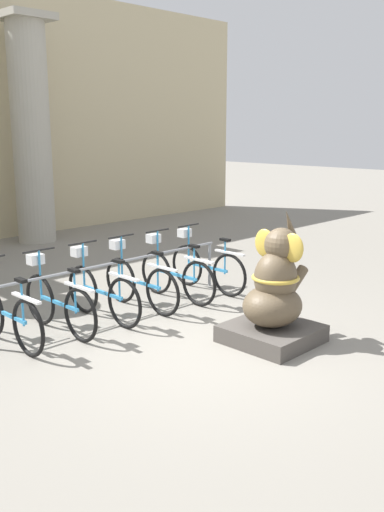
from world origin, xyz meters
TOP-DOWN VIEW (x-y plane):
  - ground_plane at (0.00, 0.00)m, footprint 60.00×60.00m
  - column_right at (2.17, 7.60)m, footprint 1.10×1.10m
  - bike_rack at (0.16, 1.95)m, footprint 4.15×0.05m
  - bicycle_0 at (-1.61, 1.87)m, footprint 0.48×1.68m
  - bicycle_1 at (-0.90, 1.82)m, footprint 0.48×1.68m
  - bicycle_2 at (-0.19, 1.82)m, footprint 0.48×1.68m
  - bicycle_3 at (0.52, 1.84)m, footprint 0.48×1.68m
  - bicycle_4 at (1.23, 1.80)m, footprint 0.48×1.68m
  - bicycle_5 at (1.94, 1.80)m, footprint 0.48×1.68m
  - elephant_statue at (0.85, -0.42)m, footprint 1.05×1.05m

SIDE VIEW (x-z plane):
  - ground_plane at x=0.00m, z-range 0.00..0.00m
  - bicycle_0 at x=-1.61m, z-range -0.11..0.96m
  - bicycle_1 at x=-0.90m, z-range -0.11..0.96m
  - bicycle_2 at x=-0.19m, z-range -0.11..0.96m
  - bicycle_3 at x=0.52m, z-range -0.11..0.96m
  - bicycle_4 at x=1.23m, z-range -0.11..0.96m
  - bicycle_5 at x=1.94m, z-range -0.11..0.96m
  - elephant_statue at x=0.85m, z-range -0.28..1.42m
  - bike_rack at x=0.16m, z-range 0.23..1.00m
  - column_right at x=2.17m, z-range 0.04..5.20m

